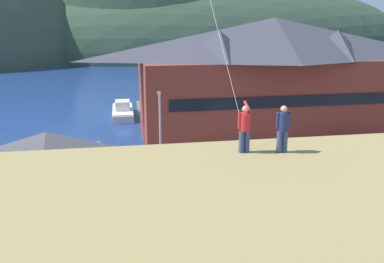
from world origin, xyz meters
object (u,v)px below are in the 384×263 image
at_px(parked_car_mid_row_far, 298,216).
at_px(parked_car_back_row_right, 54,235).
at_px(parked_car_lone_by_shed, 343,175).
at_px(person_kite_flyer, 245,127).
at_px(parked_car_mid_row_near, 237,176).
at_px(wharf_dock, 151,112).
at_px(person_companion, 283,128).
at_px(storage_shed_near_lot, 49,164).
at_px(harbor_lodge, 273,74).
at_px(moored_boat_outer_mooring, 179,112).
at_px(moored_boat_wharfside, 123,111).
at_px(parking_light_pole, 160,128).
at_px(parked_car_front_row_red, 197,219).

height_order(parked_car_mid_row_far, parked_car_back_row_right, same).
distance_m(parked_car_lone_by_shed, person_kite_flyer, 17.68).
xyz_separation_m(parked_car_mid_row_near, person_kite_flyer, (-3.59, -12.88, 7.02)).
bearing_deg(wharf_dock, person_companion, -87.25).
height_order(parked_car_mid_row_far, parked_car_lone_by_shed, same).
bearing_deg(storage_shed_near_lot, wharf_dock, 70.60).
bearing_deg(person_companion, parked_car_lone_by_shed, 51.15).
xyz_separation_m(harbor_lodge, parked_car_back_row_right, (-19.30, -20.63, -5.29)).
bearing_deg(wharf_dock, moored_boat_outer_mooring, -35.68).
bearing_deg(parked_car_lone_by_shed, parked_car_mid_row_near, 172.16).
relative_size(wharf_dock, parked_car_lone_by_shed, 2.81).
height_order(harbor_lodge, moored_boat_wharfside, harbor_lodge).
bearing_deg(parking_light_pole, parked_car_mid_row_far, -57.13).
distance_m(harbor_lodge, wharf_dock, 17.57).
bearing_deg(parked_car_mid_row_far, parked_car_mid_row_near, 103.69).
xyz_separation_m(wharf_dock, parked_car_back_row_right, (-7.60, -32.27, 0.71)).
bearing_deg(parked_car_front_row_red, moored_boat_wharfside, 96.73).
distance_m(storage_shed_near_lot, person_kite_flyer, 17.51).
distance_m(harbor_lodge, parked_car_back_row_right, 28.74).
xyz_separation_m(moored_boat_wharfside, person_kite_flyer, (4.10, -37.87, 7.37)).
height_order(parked_car_back_row_right, parking_light_pole, parking_light_pole).
xyz_separation_m(moored_boat_wharfside, parked_car_back_row_right, (-3.99, -31.46, 0.34)).
height_order(parked_car_mid_row_near, parked_car_back_row_right, same).
bearing_deg(storage_shed_near_lot, person_kite_flyer, -55.95).
bearing_deg(moored_boat_outer_mooring, harbor_lodge, -47.76).
height_order(parked_car_lone_by_shed, parking_light_pole, parking_light_pole).
xyz_separation_m(wharf_dock, parked_car_mid_row_far, (5.72, -32.49, 0.71)).
bearing_deg(parked_car_mid_row_far, parked_car_front_row_red, 173.47).
relative_size(parked_car_lone_by_shed, parking_light_pole, 0.66).
bearing_deg(person_companion, parking_light_pole, 99.67).
distance_m(storage_shed_near_lot, moored_boat_wharfside, 24.75).
relative_size(harbor_lodge, parked_car_lone_by_shed, 6.64).
bearing_deg(parking_light_pole, parked_car_back_row_right, -122.95).
xyz_separation_m(parked_car_front_row_red, person_kite_flyer, (0.44, -6.85, 7.02)).
height_order(wharf_dock, person_companion, person_companion).
height_order(moored_boat_outer_mooring, parked_car_mid_row_near, moored_boat_outer_mooring).
height_order(harbor_lodge, parked_car_mid_row_far, harbor_lodge).
height_order(parked_car_mid_row_near, parking_light_pole, parking_light_pole).
bearing_deg(parked_car_front_row_red, parked_car_back_row_right, -176.76).
distance_m(moored_boat_outer_mooring, person_kite_flyer, 37.19).
distance_m(moored_boat_outer_mooring, parked_car_lone_by_shed, 25.88).
xyz_separation_m(moored_boat_wharfside, moored_boat_outer_mooring, (6.86, -1.53, 0.00)).
distance_m(harbor_lodge, person_kite_flyer, 29.32).
distance_m(parked_car_mid_row_near, parked_car_lone_by_shed, 7.57).
distance_m(moored_boat_outer_mooring, parked_car_front_row_red, 29.67).
bearing_deg(parked_car_mid_row_near, parking_light_pole, 143.87).
relative_size(parked_car_back_row_right, parking_light_pole, 0.65).
relative_size(moored_boat_outer_mooring, parked_car_mid_row_far, 1.35).
bearing_deg(person_companion, person_kite_flyer, 170.40).
bearing_deg(parking_light_pole, parked_car_mid_row_near, -36.13).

